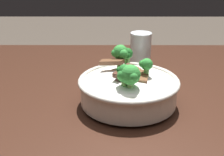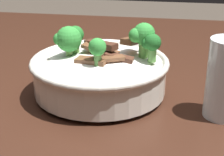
% 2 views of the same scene
% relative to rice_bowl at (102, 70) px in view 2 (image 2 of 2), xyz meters
% --- Properties ---
extents(dining_table, '(1.29, 1.08, 0.76)m').
position_rel_rice_bowl_xyz_m(dining_table, '(0.00, 0.00, -0.15)').
color(dining_table, '#381E14').
rests_on(dining_table, ground).
extents(rice_bowl, '(0.26, 0.26, 0.14)m').
position_rel_rice_bowl_xyz_m(rice_bowl, '(0.00, 0.00, 0.00)').
color(rice_bowl, silver).
rests_on(rice_bowl, dining_table).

